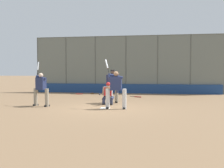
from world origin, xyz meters
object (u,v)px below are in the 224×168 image
at_px(spare_bat_third_base_side, 137,97).
at_px(spare_bat_near_backstop, 78,94).
at_px(umpire_home, 113,85).
at_px(spare_bat_by_padding, 100,94).
at_px(batter_at_plate, 116,88).
at_px(batter_on_deck, 41,88).
at_px(fielding_glove_on_dirt, 92,93).
at_px(catcher_behind_plate, 108,93).

bearing_deg(spare_bat_third_base_side, spare_bat_near_backstop, -167.75).
distance_m(umpire_home, spare_bat_by_padding, 5.10).
xyz_separation_m(batter_at_plate, spare_bat_by_padding, (2.21, -6.89, -0.88)).
bearing_deg(spare_bat_by_padding, spare_bat_third_base_side, -132.20).
relative_size(batter_at_plate, spare_bat_by_padding, 2.46).
distance_m(batter_on_deck, spare_bat_by_padding, 6.81).
height_order(batter_at_plate, fielding_glove_on_dirt, batter_at_plate).
relative_size(batter_at_plate, umpire_home, 1.26).
xyz_separation_m(batter_at_plate, fielding_glove_on_dirt, (2.85, -7.23, -0.86)).
distance_m(batter_at_plate, fielding_glove_on_dirt, 7.82).
xyz_separation_m(catcher_behind_plate, spare_bat_third_base_side, (-1.18, -3.91, -0.55)).
bearing_deg(umpire_home, spare_bat_third_base_side, -111.30).
height_order(batter_on_deck, fielding_glove_on_dirt, batter_on_deck).
bearing_deg(spare_bat_near_backstop, umpire_home, -73.75).
height_order(batter_at_plate, batter_on_deck, batter_at_plate).
height_order(spare_bat_near_backstop, spare_bat_third_base_side, same).
xyz_separation_m(umpire_home, spare_bat_by_padding, (1.71, -4.72, -0.91)).
distance_m(batter_at_plate, umpire_home, 2.23).
bearing_deg(spare_bat_third_base_side, batter_on_deck, -99.46).
distance_m(catcher_behind_plate, batter_on_deck, 3.26).
relative_size(catcher_behind_plate, spare_bat_near_backstop, 1.35).
height_order(spare_bat_third_base_side, fielding_glove_on_dirt, fielding_glove_on_dirt).
relative_size(batter_on_deck, spare_bat_by_padding, 2.37).
distance_m(catcher_behind_plate, spare_bat_third_base_side, 4.12).
bearing_deg(fielding_glove_on_dirt, umpire_home, 114.98).
height_order(batter_on_deck, spare_bat_by_padding, batter_on_deck).
bearing_deg(umpire_home, spare_bat_by_padding, -72.78).
bearing_deg(batter_on_deck, fielding_glove_on_dirt, -78.14).
bearing_deg(batter_at_plate, catcher_behind_plate, -67.03).
bearing_deg(umpire_home, batter_at_plate, 100.18).
bearing_deg(batter_on_deck, catcher_behind_plate, -141.03).
relative_size(batter_at_plate, catcher_behind_plate, 1.97).
relative_size(spare_bat_by_padding, spare_bat_third_base_side, 1.17).
height_order(catcher_behind_plate, spare_bat_by_padding, catcher_behind_plate).
relative_size(catcher_behind_plate, spare_bat_by_padding, 1.25).
distance_m(batter_at_plate, spare_bat_third_base_side, 5.44).
bearing_deg(batter_at_plate, spare_bat_by_padding, -72.44).
bearing_deg(batter_on_deck, batter_at_plate, -166.01).
bearing_deg(spare_bat_third_base_side, batter_at_plate, -65.65).
bearing_deg(spare_bat_third_base_side, fielding_glove_on_dirt, -178.54).
bearing_deg(fielding_glove_on_dirt, batter_at_plate, 111.55).
distance_m(spare_bat_by_padding, fielding_glove_on_dirt, 0.73).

